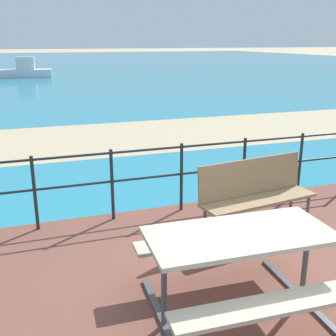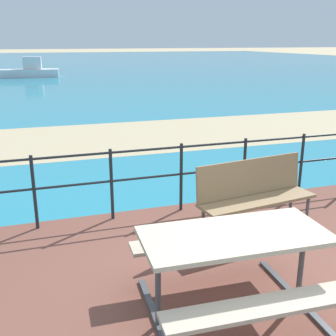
% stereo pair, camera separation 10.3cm
% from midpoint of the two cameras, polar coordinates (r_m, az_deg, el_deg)
% --- Properties ---
extents(ground_plane, '(240.00, 240.00, 0.00)m').
position_cam_midpoint_polar(ground_plane, '(4.11, 13.74, -18.83)').
color(ground_plane, tan).
extents(patio_paving, '(6.40, 5.20, 0.06)m').
position_cam_midpoint_polar(patio_paving, '(4.10, 13.77, -18.49)').
color(patio_paving, brown).
rests_on(patio_paving, ground).
extents(sea_water, '(90.00, 90.00, 0.01)m').
position_cam_midpoint_polar(sea_water, '(42.85, -16.95, 13.32)').
color(sea_water, teal).
rests_on(sea_water, ground).
extents(beach_strip, '(54.04, 4.33, 0.01)m').
position_cam_midpoint_polar(beach_strip, '(10.68, -8.24, 4.16)').
color(beach_strip, tan).
rests_on(beach_strip, ground).
extents(picnic_table, '(1.64, 1.45, 0.78)m').
position_cam_midpoint_polar(picnic_table, '(3.65, 8.98, -11.46)').
color(picnic_table, '#BCAD93').
rests_on(picnic_table, patio_paving).
extents(park_bench, '(1.55, 0.62, 0.94)m').
position_cam_midpoint_polar(park_bench, '(5.18, 11.34, -2.99)').
color(park_bench, '#8C704C').
rests_on(park_bench, patio_paving).
extents(railing_fence, '(5.94, 0.04, 0.98)m').
position_cam_midpoint_polar(railing_fence, '(5.76, 1.35, -0.19)').
color(railing_fence, '#1E2328').
rests_on(railing_fence, patio_paving).
extents(boat_near, '(4.45, 1.60, 1.32)m').
position_cam_midpoint_polar(boat_near, '(29.88, -19.65, 12.44)').
color(boat_near, silver).
rests_on(boat_near, sea_water).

